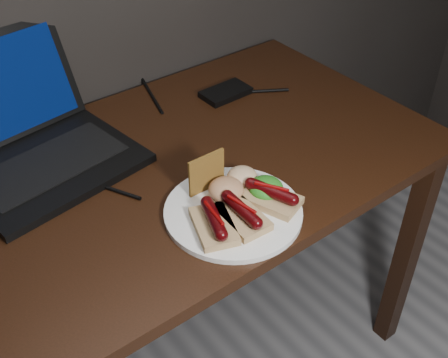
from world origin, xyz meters
TOP-DOWN VIEW (x-y plane):
  - desk at (0.00, 1.38)m, footprint 1.40×0.70m
  - laptop at (-0.14, 1.58)m, footprint 0.41×0.41m
  - hard_drive at (0.37, 1.55)m, footprint 0.13×0.08m
  - desk_cables at (0.02, 1.51)m, footprint 0.99×0.47m
  - plate at (0.10, 1.17)m, footprint 0.30×0.30m
  - bread_sausage_left at (0.03, 1.15)m, footprint 0.10×0.13m
  - bread_sausage_center at (0.09, 1.13)m, footprint 0.08×0.12m
  - bread_sausage_right at (0.17, 1.14)m, footprint 0.11×0.13m
  - crispbread at (0.09, 1.25)m, footprint 0.08×0.01m
  - salad_greens at (0.17, 1.16)m, footprint 0.07×0.07m
  - salsa_mound at (0.11, 1.21)m, footprint 0.07×0.07m
  - coleslaw_mound at (0.16, 1.22)m, footprint 0.06×0.06m

SIDE VIEW (x-z plane):
  - desk at x=0.00m, z-range 0.29..1.04m
  - desk_cables at x=0.02m, z-range 0.75..0.76m
  - plate at x=0.10m, z-range 0.75..0.76m
  - hard_drive at x=0.37m, z-range 0.75..0.77m
  - bread_sausage_left at x=0.03m, z-range 0.76..0.80m
  - bread_sausage_center at x=0.09m, z-range 0.76..0.80m
  - bread_sausage_right at x=0.17m, z-range 0.76..0.80m
  - coleslaw_mound at x=0.16m, z-range 0.76..0.80m
  - salad_greens at x=0.17m, z-range 0.76..0.80m
  - salsa_mound at x=0.11m, z-range 0.76..0.80m
  - laptop at x=-0.14m, z-range 0.68..0.92m
  - crispbread at x=0.09m, z-range 0.76..0.85m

